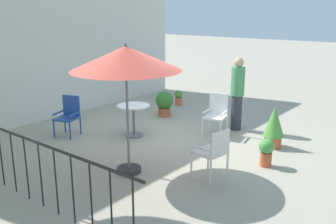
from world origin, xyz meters
name	(u,v)px	position (x,y,z in m)	size (l,w,h in m)	color
ground_plane	(160,144)	(0.00, 0.00, 0.00)	(60.00, 60.00, 0.00)	#A9A08B
villa_facade	(50,24)	(0.00, 3.72, 2.47)	(9.15, 0.30, 4.94)	silver
terrace_railing	(25,157)	(-3.18, 0.00, 0.68)	(0.03, 4.85, 1.01)	black
patio_umbrella_0	(126,60)	(-1.49, -0.50, 2.02)	(1.89, 1.89, 2.31)	#2D2D2D
cafe_table_0	(134,115)	(0.02, 0.81, 0.51)	(0.75, 0.75, 0.74)	white
patio_chair_0	(213,150)	(-0.81, -1.85, 0.53)	(0.54, 0.54, 0.90)	silver
patio_chair_1	(217,112)	(1.30, -0.62, 0.54)	(0.58, 0.56, 0.96)	white
patio_chair_2	(69,114)	(-0.87, 2.02, 0.52)	(0.60, 0.59, 0.92)	#254898
potted_plant_0	(274,125)	(1.34, -2.00, 0.48)	(0.45, 0.45, 0.89)	#C05C36
potted_plant_1	(179,97)	(3.00, 1.77, 0.24)	(0.24, 0.24, 0.46)	#BF644B
potted_plant_2	(164,102)	(1.78, 1.33, 0.38)	(0.48, 0.49, 0.69)	#AA563D
potted_plant_3	(266,151)	(0.29, -2.32, 0.30)	(0.29, 0.29, 0.53)	#B85931
standing_person	(237,93)	(1.93, -0.79, 0.91)	(0.43, 0.43, 1.76)	#33333D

